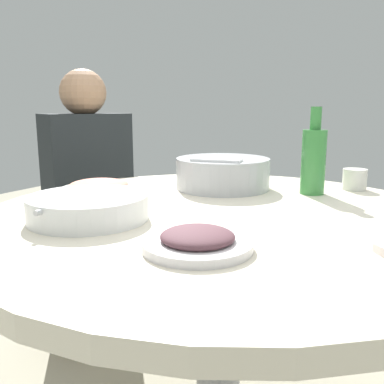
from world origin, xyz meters
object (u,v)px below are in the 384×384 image
Objects in this scene: dish_eggplant at (198,241)px; stool_for_diner_left at (93,292)px; diner_left at (87,176)px; dish_shrimp at (99,187)px; green_bottle at (314,159)px; tea_cup_far at (355,179)px; round_dining_table at (220,249)px; soup_bowl at (89,208)px; rice_bowl at (223,173)px.

dish_eggplant is 0.48× the size of stool_for_diner_left.
dish_shrimp is at bearing -42.74° from diner_left.
stool_for_diner_left is (-0.39, 0.36, -0.58)m from dish_shrimp.
green_bottle reaches higher than tea_cup_far.
tea_cup_far is (0.16, 0.74, 0.02)m from dish_eggplant.
round_dining_table is 1.59× the size of diner_left.
dish_eggplant is at bearing -72.67° from round_dining_table.
green_bottle is (0.38, 0.55, 0.08)m from soup_bowl.
green_bottle is at bearing 55.71° from soup_bowl.
rice_bowl reaches higher than dish_shrimp.
soup_bowl is 0.40× the size of diner_left.
green_bottle reaches higher than stool_for_diner_left.
round_dining_table is 0.42m from green_bottle.
round_dining_table is 2.83× the size of stool_for_diner_left.
dish_shrimp is at bearing -139.93° from rice_bowl.
dish_eggplant is (0.32, -0.06, -0.01)m from soup_bowl.
diner_left reaches higher than rice_bowl.
rice_bowl is 0.39m from dish_shrimp.
rice_bowl is at bearing -168.23° from green_bottle.
diner_left reaches higher than round_dining_table.
tea_cup_far is at bearing 54.97° from soup_bowl.
rice_bowl is at bearing 111.05° from dish_eggplant.
dish_eggplant is (0.09, -0.27, 0.11)m from round_dining_table.
rice_bowl is 0.39× the size of diner_left.
dish_eggplant is at bearing -36.52° from diner_left.
dish_eggplant is 1.27m from stool_for_diner_left.
rice_bowl is 0.70× the size of stool_for_diner_left.
soup_bowl is 0.33m from dish_eggplant.
dish_shrimp is 0.54m from diner_left.
round_dining_table is 0.54m from tea_cup_far.
green_bottle is 0.97m from diner_left.
stool_for_diner_left is at bearing 154.22° from round_dining_table.
dish_eggplant is at bearing -102.06° from tea_cup_far.
tea_cup_far is (0.67, 0.44, 0.02)m from dish_shrimp.
round_dining_table is 4.06× the size of rice_bowl.
stool_for_diner_left is 0.53m from diner_left.
green_bottle is at bearing -3.44° from diner_left.
tea_cup_far is (0.37, 0.19, -0.02)m from rice_bowl.
dish_eggplant is at bearing -68.95° from rice_bowl.
diner_left is at bearing -90.00° from stool_for_diner_left.
soup_bowl reaches higher than stool_for_diner_left.
dish_shrimp reaches higher than stool_for_diner_left.
green_bottle is 3.50× the size of tea_cup_far.
soup_bowl is 0.85m from diner_left.
rice_bowl reaches higher than tea_cup_far.
green_bottle is 0.61× the size of stool_for_diner_left.
tea_cup_far is 1.22m from stool_for_diner_left.
rice_bowl reaches higher than stool_for_diner_left.
rice_bowl is at bearing -9.39° from diner_left.
soup_bowl is at bearing -125.03° from tea_cup_far.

